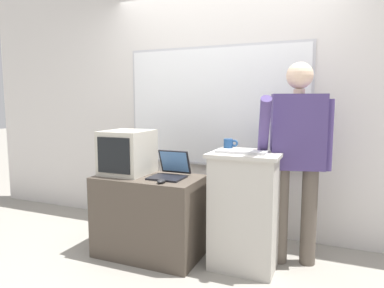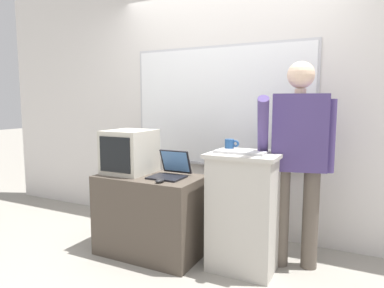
{
  "view_description": "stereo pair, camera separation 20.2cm",
  "coord_description": "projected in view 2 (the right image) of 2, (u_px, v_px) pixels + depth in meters",
  "views": [
    {
      "loc": [
        1.07,
        -2.2,
        1.37
      ],
      "look_at": [
        -0.05,
        0.48,
        1.02
      ],
      "focal_mm": 32.0,
      "sensor_mm": 36.0,
      "label": 1
    },
    {
      "loc": [
        1.25,
        -2.11,
        1.37
      ],
      "look_at": [
        -0.05,
        0.48,
        1.02
      ],
      "focal_mm": 32.0,
      "sensor_mm": 36.0,
      "label": 2
    }
  ],
  "objects": [
    {
      "name": "laptop",
      "position": [
        171.0,
        170.0,
        3.0
      ],
      "size": [
        0.29,
        0.32,
        0.23
      ],
      "color": "black",
      "rests_on": "side_desk"
    },
    {
      "name": "coffee_mug",
      "position": [
        230.0,
        144.0,
        3.02
      ],
      "size": [
        0.13,
        0.08,
        0.08
      ],
      "color": "#234C84",
      "rests_on": "lectern_podium"
    },
    {
      "name": "lectern_podium",
      "position": [
        245.0,
        210.0,
        2.83
      ],
      "size": [
        0.57,
        0.52,
        0.97
      ],
      "color": "#BCB7AD",
      "rests_on": "ground_plane"
    },
    {
      "name": "side_desk",
      "position": [
        150.0,
        215.0,
        3.09
      ],
      "size": [
        0.93,
        0.53,
        0.72
      ],
      "color": "#4C4238",
      "rests_on": "ground_plane"
    },
    {
      "name": "back_wall",
      "position": [
        230.0,
        99.0,
        3.56
      ],
      "size": [
        6.4,
        0.17,
        2.82
      ],
      "color": "silver",
      "rests_on": "ground_plane"
    },
    {
      "name": "computer_mouse_by_laptop",
      "position": [
        160.0,
        181.0,
        2.78
      ],
      "size": [
        0.06,
        0.1,
        0.03
      ],
      "color": "black",
      "rests_on": "side_desk"
    },
    {
      "name": "ground_plane",
      "position": [
        170.0,
        284.0,
        2.6
      ],
      "size": [
        30.0,
        30.0,
        0.0
      ],
      "primitive_type": "plane",
      "color": "gray"
    },
    {
      "name": "wireless_keyboard",
      "position": [
        240.0,
        152.0,
        2.72
      ],
      "size": [
        0.4,
        0.15,
        0.02
      ],
      "color": "silver",
      "rests_on": "lectern_podium"
    },
    {
      "name": "crt_monitor",
      "position": [
        130.0,
        152.0,
        3.15
      ],
      "size": [
        0.4,
        0.43,
        0.4
      ],
      "color": "#BCB7A8",
      "rests_on": "side_desk"
    },
    {
      "name": "person_presenter",
      "position": [
        298.0,
        151.0,
        2.77
      ],
      "size": [
        0.6,
        0.62,
        1.69
      ],
      "rotation": [
        0.0,
        0.0,
        0.25
      ],
      "color": "brown",
      "rests_on": "ground_plane"
    }
  ]
}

